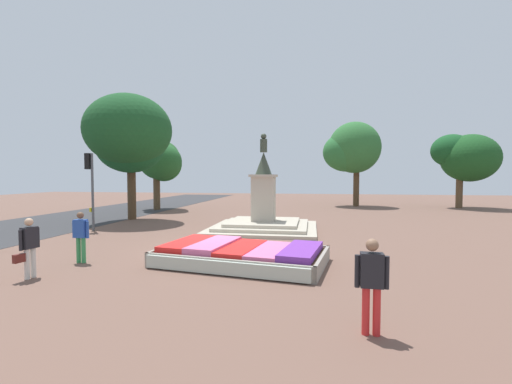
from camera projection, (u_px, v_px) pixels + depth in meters
ground_plane at (214, 249)px, 12.90m from camera, size 83.38×83.38×0.00m
flower_planter at (241, 255)px, 10.69m from camera, size 5.52×3.70×0.62m
statue_monument at (264, 215)px, 17.55m from camera, size 5.36×5.36×4.91m
traffic_light_mid_block at (90, 178)px, 17.11m from camera, size 0.41×0.29×3.89m
pedestrian_with_handbag at (29, 245)px, 9.11m from camera, size 0.28×0.73×1.62m
pedestrian_near_planter at (372, 280)px, 5.85m from camera, size 0.57×0.23×1.67m
pedestrian_crossing_plaza at (81, 234)px, 10.76m from camera, size 0.57×0.23×1.61m
park_tree_far_left at (161, 160)px, 27.88m from camera, size 4.25×4.58×5.79m
park_tree_behind_statue at (465, 156)px, 29.24m from camera, size 5.29×4.95×6.38m
park_tree_far_right at (351, 149)px, 31.17m from camera, size 5.17×4.39×7.68m
park_tree_street_side at (129, 136)px, 20.75m from camera, size 5.17×5.06×7.66m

